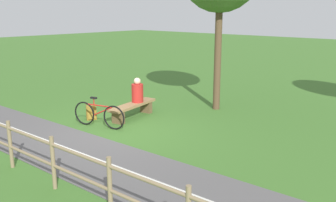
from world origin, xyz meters
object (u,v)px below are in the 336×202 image
Objects in this scene: backpack at (91,113)px; person_seated at (137,92)px; bench at (133,108)px; bicycle at (99,115)px.

person_seated is at bearing 147.87° from backpack.
bicycle is at bearing -11.13° from bench.
bench is 1.17× the size of bicycle.
person_seated is at bearing 180.00° from bench.
bench reaches higher than backpack.
bicycle is 3.84× the size of backpack.
person_seated is 1.79× the size of backpack.
backpack is at bearing 142.31° from bicycle.
person_seated is 1.63m from bicycle.
bench is 1.30m from backpack.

